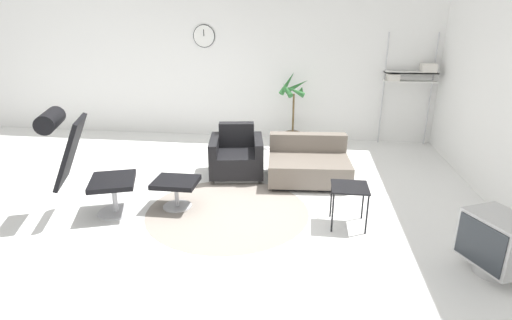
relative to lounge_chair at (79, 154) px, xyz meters
name	(u,v)px	position (x,y,z in m)	size (l,w,h in m)	color
ground_plane	(234,201)	(1.67, 0.65, -0.79)	(12.00, 12.00, 0.00)	white
wall_back	(262,66)	(1.67, 3.77, 0.61)	(12.00, 0.09, 2.80)	white
round_rug	(228,211)	(1.66, 0.33, -0.78)	(2.01, 2.01, 0.01)	gray
lounge_chair	(79,154)	(0.00, 0.00, 0.00)	(1.07, 0.85, 1.30)	#BCBCC1
ottoman	(176,186)	(1.00, 0.37, -0.50)	(0.54, 0.46, 0.37)	#BCBCC1
armchair_red	(237,157)	(1.55, 1.59, -0.51)	(0.90, 0.91, 0.75)	silver
couch_low	(308,165)	(2.63, 1.52, -0.56)	(1.22, 1.01, 0.62)	black
side_table	(350,191)	(3.10, 0.18, -0.36)	(0.41, 0.41, 0.48)	black
crt_television	(497,243)	(4.36, -0.60, -0.46)	(0.63, 0.69, 0.59)	#B7B7B7
potted_plant	(293,118)	(2.31, 3.33, -0.29)	(0.57, 0.55, 1.36)	silver
shelf_unit	(412,75)	(4.40, 3.54, 0.52)	(0.91, 0.28, 2.05)	#BCBCC1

